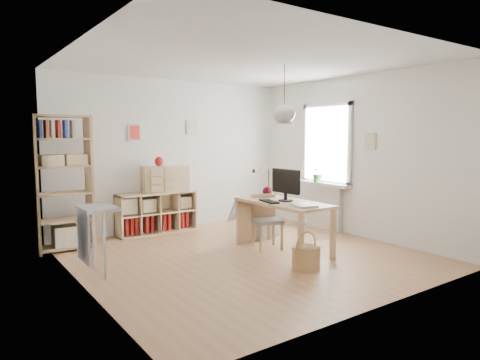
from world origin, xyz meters
TOP-DOWN VIEW (x-y plane):
  - ground at (0.00, 0.00)m, footprint 4.50×4.50m
  - room_shell at (0.55, -0.15)m, footprint 4.50×4.50m
  - window_unit at (2.23, 0.60)m, footprint 0.07×1.16m
  - radiator at (2.19, 0.60)m, footprint 0.10×0.80m
  - windowsill at (2.14, 0.60)m, footprint 0.22×1.20m
  - desk at (0.55, -0.15)m, footprint 0.70×1.50m
  - cube_shelf at (-0.47, 2.08)m, footprint 1.40×0.38m
  - tall_bookshelf at (-2.04, 1.80)m, footprint 0.80×0.38m
  - side_table at (-2.04, 0.35)m, footprint 0.40×0.55m
  - chair at (0.50, 0.18)m, footprint 0.50×0.50m
  - wicker_basket at (0.25, -0.94)m, footprint 0.36×0.36m
  - storage_chest at (0.82, 0.82)m, footprint 0.77×0.82m
  - monitor at (0.60, -0.15)m, footprint 0.21×0.54m
  - keyboard at (0.34, -0.08)m, footprint 0.23×0.42m
  - task_lamp at (0.62, 0.47)m, footprint 0.41×0.15m
  - yarn_ball at (0.69, 0.39)m, footprint 0.15×0.15m
  - paper_tray at (0.47, -0.67)m, footprint 0.34×0.39m
  - drawer_chest at (-0.28, 2.04)m, footprint 0.83×0.48m
  - red_vase at (-0.39, 2.04)m, footprint 0.14×0.14m
  - potted_plant at (2.12, 0.70)m, footprint 0.31×0.27m

SIDE VIEW (x-z plane):
  - ground at x=0.00m, z-range 0.00..0.00m
  - wicker_basket at x=0.25m, z-range -0.09..0.41m
  - storage_chest at x=0.82m, z-range -0.11..0.53m
  - cube_shelf at x=-0.47m, z-range -0.06..0.66m
  - radiator at x=2.19m, z-range 0.00..0.80m
  - chair at x=0.50m, z-range 0.06..0.86m
  - desk at x=0.55m, z-range 0.28..1.03m
  - side_table at x=-2.04m, z-range 0.24..1.09m
  - keyboard at x=0.34m, z-range 0.75..0.77m
  - paper_tray at x=0.47m, z-range 0.75..0.78m
  - yarn_ball at x=0.69m, z-range 0.75..0.90m
  - windowsill at x=2.14m, z-range 0.80..0.86m
  - drawer_chest at x=-0.28m, z-range 0.72..1.17m
  - monitor at x=0.60m, z-range 0.78..1.25m
  - potted_plant at x=2.12m, z-range 0.86..1.18m
  - task_lamp at x=0.62m, z-range 0.83..1.27m
  - tall_bookshelf at x=-2.04m, z-range 0.09..2.09m
  - red_vase at x=-0.39m, z-range 1.17..1.34m
  - window_unit at x=2.23m, z-range 0.82..2.28m
  - room_shell at x=0.55m, z-range -0.25..4.25m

